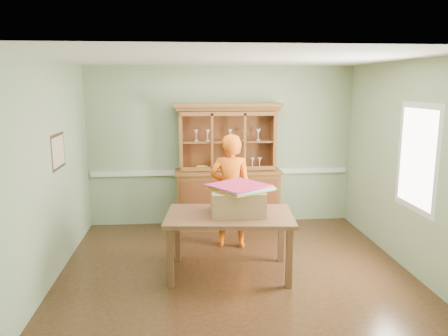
{
  "coord_description": "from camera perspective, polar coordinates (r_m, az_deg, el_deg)",
  "views": [
    {
      "loc": [
        -0.63,
        -5.37,
        2.39
      ],
      "look_at": [
        -0.1,
        0.4,
        1.28
      ],
      "focal_mm": 35.0,
      "sensor_mm": 36.0,
      "label": 1
    }
  ],
  "objects": [
    {
      "name": "chair_rail",
      "position": [
        7.52,
        -0.35,
        -0.54
      ],
      "size": [
        4.41,
        0.05,
        0.08
      ],
      "primitive_type": "cube",
      "color": "silver",
      "rests_on": "wall_back"
    },
    {
      "name": "person",
      "position": [
        6.41,
        0.88,
        -3.03
      ],
      "size": [
        0.68,
        0.51,
        1.7
      ],
      "primitive_type": "imported",
      "rotation": [
        0.0,
        0.0,
        2.95
      ],
      "color": "orange",
      "rests_on": "floor"
    },
    {
      "name": "wall_front",
      "position": [
        3.59,
        5.11,
        -6.06
      ],
      "size": [
        4.5,
        0.0,
        4.5
      ],
      "primitive_type": "plane",
      "rotation": [
        -1.57,
        0.0,
        0.0
      ],
      "color": "gray",
      "rests_on": "floor"
    },
    {
      "name": "framed_map",
      "position": [
        5.95,
        -20.8,
        2.05
      ],
      "size": [
        0.03,
        0.6,
        0.46
      ],
      "color": "#352615",
      "rests_on": "wall_left"
    },
    {
      "name": "china_hutch",
      "position": [
        7.36,
        0.48,
        -2.11
      ],
      "size": [
        1.77,
        0.59,
        2.09
      ],
      "color": "brown",
      "rests_on": "floor"
    },
    {
      "name": "ceiling",
      "position": [
        5.42,
        1.47,
        14.15
      ],
      "size": [
        4.5,
        4.5,
        0.0
      ],
      "primitive_type": "plane",
      "rotation": [
        3.14,
        0.0,
        0.0
      ],
      "color": "white",
      "rests_on": "wall_back"
    },
    {
      "name": "wall_left",
      "position": [
        5.71,
        -21.65,
        -0.4
      ],
      "size": [
        0.0,
        4.0,
        4.0
      ],
      "primitive_type": "plane",
      "rotation": [
        1.57,
        0.0,
        1.57
      ],
      "color": "gray",
      "rests_on": "floor"
    },
    {
      "name": "dining_table",
      "position": [
        5.52,
        0.71,
        -6.98
      ],
      "size": [
        1.66,
        1.1,
        0.79
      ],
      "rotation": [
        0.0,
        0.0,
        -0.1
      ],
      "color": "brown",
      "rests_on": "floor"
    },
    {
      "name": "kite_stack",
      "position": [
        5.46,
        2.18,
        -2.5
      ],
      "size": [
        0.86,
        0.86,
        0.06
      ],
      "rotation": [
        0.0,
        0.0,
        0.59
      ],
      "color": "gold",
      "rests_on": "cardboard_box"
    },
    {
      "name": "wall_back",
      "position": [
        7.47,
        -0.37,
        2.88
      ],
      "size": [
        4.5,
        0.0,
        4.5
      ],
      "primitive_type": "plane",
      "rotation": [
        1.57,
        0.0,
        0.0
      ],
      "color": "gray",
      "rests_on": "floor"
    },
    {
      "name": "window_panel",
      "position": [
        5.89,
        23.86,
        1.24
      ],
      "size": [
        0.03,
        0.96,
        1.36
      ],
      "color": "silver",
      "rests_on": "wall_right"
    },
    {
      "name": "floor",
      "position": [
        5.91,
        1.34,
        -12.96
      ],
      "size": [
        4.5,
        4.5,
        0.0
      ],
      "primitive_type": "plane",
      "color": "#4B2B18",
      "rests_on": "ground"
    },
    {
      "name": "wall_right",
      "position": [
        6.18,
        22.59,
        0.35
      ],
      "size": [
        0.0,
        4.0,
        4.0
      ],
      "primitive_type": "plane",
      "rotation": [
        1.57,
        0.0,
        -1.57
      ],
      "color": "gray",
      "rests_on": "floor"
    },
    {
      "name": "cardboard_box",
      "position": [
        5.48,
        1.78,
        -4.45
      ],
      "size": [
        0.66,
        0.53,
        0.31
      ],
      "primitive_type": "cube",
      "rotation": [
        0.0,
        0.0,
        -0.01
      ],
      "color": "#A88456",
      "rests_on": "dining_table"
    }
  ]
}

